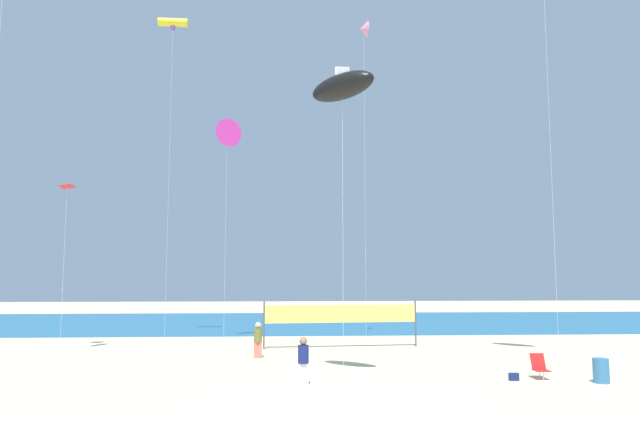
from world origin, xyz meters
The scene contains 13 objects.
ground_plane centered at (0.00, 0.00, 0.00)m, with size 120.00×120.00×0.00m, color beige.
ocean_band centered at (0.00, 28.38, 0.00)m, with size 120.00×20.00×0.01m, color #1E6B99.
beachgoer_navy_shirt centered at (-0.94, 3.24, 0.87)m, with size 0.37×0.37×1.64m.
beachgoer_olive_shirt centered at (-2.85, 9.68, 0.86)m, with size 0.37×0.37×1.60m.
folding_beach_chair centered at (7.71, 4.02, 0.47)m, with size 0.52×0.65×0.89m.
trash_barrel centered at (9.51, 3.11, 0.42)m, with size 0.55×0.55×0.85m, color teal.
volleyball_net centered at (1.24, 12.91, 1.63)m, with size 7.97×0.76×2.40m.
beach_handbag centered at (6.62, 3.70, 0.13)m, with size 0.34×0.17×0.27m, color navy.
kite_red_diamond centered at (-12.65, 12.29, 8.17)m, with size 0.96×0.97×8.38m.
kite_magenta_delta centered at (-5.02, 15.29, 11.73)m, with size 1.58×1.19×12.54m.
kite_black_inflatable centered at (0.42, 2.98, 10.49)m, with size 2.64×2.48×11.21m.
kite_yellow_tube centered at (-8.44, 16.29, 18.59)m, with size 1.75×0.57×18.92m.
kite_pink_delta centered at (2.79, 14.85, 17.82)m, with size 0.52×1.00×18.36m.
Camera 1 is at (-1.44, -16.92, 3.87)m, focal length 32.21 mm.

